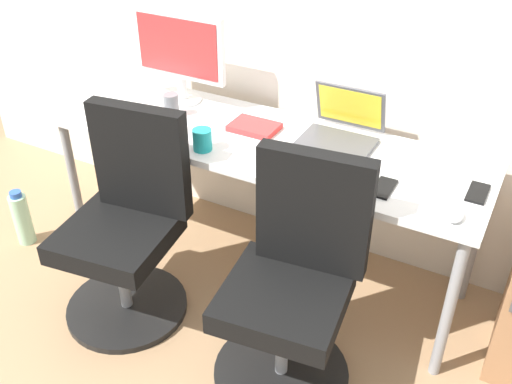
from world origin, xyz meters
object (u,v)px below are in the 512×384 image
(desktop_monitor, at_px, (179,51))
(coffee_mug, at_px, (202,140))
(water_bottle_on_floor, at_px, (22,218))
(office_chair_left, at_px, (127,228))
(office_chair_right, at_px, (293,288))
(open_laptop, at_px, (342,128))

(desktop_monitor, xyz_separation_m, coffee_mug, (0.35, -0.36, -0.20))
(water_bottle_on_floor, distance_m, coffee_mug, 1.20)
(office_chair_left, xyz_separation_m, office_chair_right, (0.78, 0.00, 0.00))
(water_bottle_on_floor, bearing_deg, open_laptop, 20.90)
(office_chair_left, bearing_deg, coffee_mug, 53.57)
(water_bottle_on_floor, bearing_deg, office_chair_left, -6.05)
(office_chair_left, distance_m, water_bottle_on_floor, 0.84)
(water_bottle_on_floor, height_order, desktop_monitor, desktop_monitor)
(water_bottle_on_floor, relative_size, desktop_monitor, 0.65)
(office_chair_right, height_order, coffee_mug, office_chair_right)
(office_chair_left, bearing_deg, desktop_monitor, 101.77)
(open_laptop, bearing_deg, office_chair_left, -136.64)
(desktop_monitor, relative_size, open_laptop, 1.55)
(office_chair_left, distance_m, coffee_mug, 0.50)
(office_chair_right, bearing_deg, office_chair_left, -179.99)
(open_laptop, distance_m, coffee_mug, 0.60)
(open_laptop, relative_size, coffee_mug, 3.37)
(desktop_monitor, height_order, open_laptop, desktop_monitor)
(office_chair_left, xyz_separation_m, water_bottle_on_floor, (-0.79, 0.08, -0.28))
(office_chair_right, bearing_deg, desktop_monitor, 144.49)
(office_chair_right, xyz_separation_m, water_bottle_on_floor, (-1.57, 0.08, -0.28))
(office_chair_right, relative_size, coffee_mug, 10.22)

